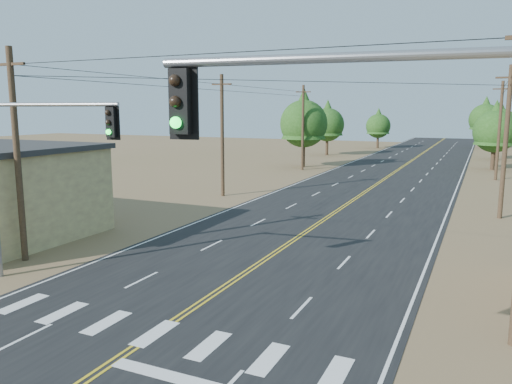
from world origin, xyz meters
The scene contains 14 objects.
road centered at (0.00, 30.00, 0.01)m, with size 15.00×200.00×0.02m, color black.
utility_pole_left_near centered at (-10.50, 12.00, 5.12)m, with size 1.80×0.30×10.00m.
utility_pole_left_mid centered at (-10.50, 32.00, 5.12)m, with size 1.80×0.30×10.00m.
utility_pole_left_far centered at (-10.50, 52.00, 5.12)m, with size 1.80×0.30×10.00m.
utility_pole_right_mid centered at (10.50, 32.00, 5.12)m, with size 1.80×0.30×10.00m.
utility_pole_right_far centered at (10.50, 52.00, 5.12)m, with size 1.80×0.30×10.00m.
signal_mast_left centered at (-7.72, 10.10, 5.13)m, with size 6.25×1.17×7.58m.
signal_mast_right centered at (8.77, 4.46, 5.67)m, with size 7.63×1.19×8.29m.
tree_left_near centered at (-11.44, 54.96, 6.02)m, with size 5.90×5.90×9.84m.
tree_left_mid centered at (-13.51, 72.24, 5.34)m, with size 5.23×5.23×8.72m.
tree_left_far centered at (-9.04, 90.08, 4.58)m, with size 4.49×4.49×7.48m.
tree_right_near centered at (10.26, 61.58, 5.09)m, with size 4.99×4.99×8.32m.
tree_right_mid centered at (10.92, 75.35, 5.26)m, with size 5.16×5.16×8.61m.
tree_right_far centered at (9.00, 98.40, 5.91)m, with size 5.79×5.79×9.65m.
Camera 1 is at (9.29, -4.41, 7.18)m, focal length 35.00 mm.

